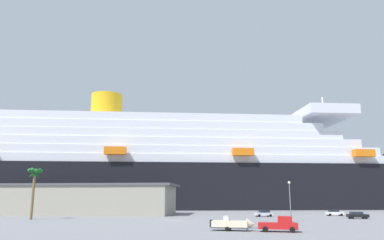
% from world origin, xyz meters
% --- Properties ---
extents(ground_plane, '(600.00, 600.00, 0.00)m').
position_xyz_m(ground_plane, '(0.00, 30.00, 0.00)').
color(ground_plane, gray).
extents(cruise_ship, '(250.31, 57.07, 56.52)m').
position_xyz_m(cruise_ship, '(-1.41, 77.22, 15.82)').
color(cruise_ship, black).
rests_on(cruise_ship, ground_plane).
extents(terminal_building, '(69.29, 26.56, 8.56)m').
position_xyz_m(terminal_building, '(-34.07, 29.41, 4.30)').
color(terminal_building, gray).
rests_on(terminal_building, ground_plane).
extents(pickup_truck, '(5.92, 3.31, 2.20)m').
position_xyz_m(pickup_truck, '(17.38, -24.97, 1.04)').
color(pickup_truck, red).
rests_on(pickup_truck, ground_plane).
extents(small_boat_on_trailer, '(7.37, 3.41, 2.15)m').
position_xyz_m(small_boat_on_trailer, '(11.03, -23.40, 0.96)').
color(small_boat_on_trailer, '#595960').
rests_on(small_boat_on_trailer, ground_plane).
extents(palm_tree, '(3.44, 3.51, 11.46)m').
position_xyz_m(palm_tree, '(-31.23, 3.70, 9.23)').
color(palm_tree, brown).
rests_on(palm_tree, ground_plane).
extents(street_lamp, '(0.56, 0.56, 8.16)m').
position_xyz_m(street_lamp, '(24.85, -2.15, 5.30)').
color(street_lamp, slate).
rests_on(street_lamp, ground_plane).
extents(parked_car_black_coupe, '(4.74, 2.44, 1.58)m').
position_xyz_m(parked_car_black_coupe, '(42.66, 7.65, 0.84)').
color(parked_car_black_coupe, black).
rests_on(parked_car_black_coupe, ground_plane).
extents(parked_car_silver_sedan, '(4.78, 2.67, 1.58)m').
position_xyz_m(parked_car_silver_sedan, '(22.71, 16.56, 0.83)').
color(parked_car_silver_sedan, silver).
rests_on(parked_car_silver_sedan, ground_plane).
extents(parked_car_white_van, '(4.61, 2.15, 1.58)m').
position_xyz_m(parked_car_white_van, '(42.37, 21.12, 0.83)').
color(parked_car_white_van, white).
rests_on(parked_car_white_van, ground_plane).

